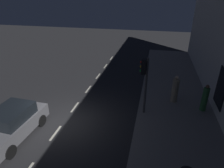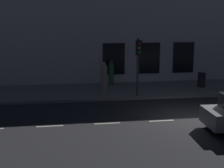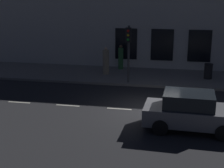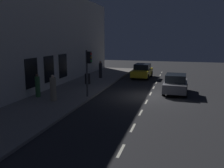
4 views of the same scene
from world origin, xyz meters
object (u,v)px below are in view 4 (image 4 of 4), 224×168
trash_bin (88,79)px  traffic_light (88,65)px  pedestrian_1 (53,89)px  parked_car_1 (176,84)px  pedestrian_2 (38,86)px  parked_car_0 (142,71)px  pedestrian_0 (100,70)px

trash_bin → traffic_light: bearing=112.1°
pedestrian_1 → trash_bin: 6.59m
pedestrian_1 → parked_car_1: bearing=99.9°
parked_car_1 → trash_bin: (8.11, -1.35, -0.16)m
parked_car_1 → pedestrian_2: bearing=-153.0°
traffic_light → parked_car_1: traffic_light is taller
parked_car_0 → pedestrian_2: 13.06m
parked_car_0 → trash_bin: (4.37, 5.74, -0.16)m
parked_car_0 → pedestrian_1: (4.34, 12.32, 0.19)m
traffic_light → trash_bin: traffic_light is taller
trash_bin → parked_car_1: bearing=170.6°
pedestrian_0 → traffic_light: bearing=127.3°
parked_car_1 → pedestrian_0: 9.52m
traffic_light → pedestrian_2: (3.60, 1.04, -1.58)m
traffic_light → parked_car_1: (-6.16, -3.47, -1.73)m
pedestrian_0 → pedestrian_1: pedestrian_0 is taller
traffic_light → pedestrian_1: bearing=42.4°
parked_car_1 → trash_bin: parked_car_1 is taller
trash_bin → parked_car_0: bearing=-127.3°
pedestrian_2 → pedestrian_0: bearing=59.8°
traffic_light → pedestrian_0: traffic_light is taller
pedestrian_0 → pedestrian_2: size_ratio=1.06×
traffic_light → pedestrian_1: size_ratio=1.89×
pedestrian_1 → pedestrian_2: bearing=-136.4°
parked_car_1 → pedestrian_2: (9.76, 4.51, 0.16)m
parked_car_0 → pedestrian_0: (4.30, 1.99, 0.21)m
parked_car_0 → pedestrian_0: size_ratio=2.24×
traffic_light → pedestrian_1: (1.93, 1.76, -1.54)m
traffic_light → pedestrian_0: size_ratio=1.88×
parked_car_1 → pedestrian_1: bearing=-144.9°
traffic_light → pedestrian_0: 8.90m
parked_car_1 → pedestrian_2: size_ratio=2.29×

